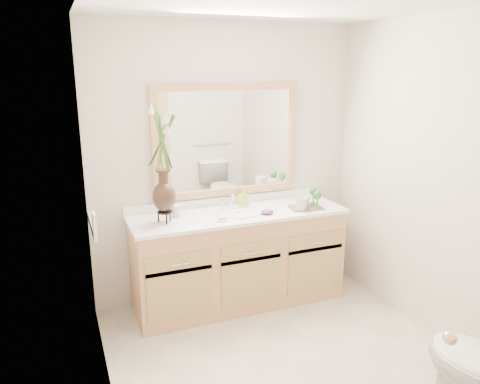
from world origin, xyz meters
name	(u,v)px	position (x,y,z in m)	size (l,w,h in m)	color
floor	(292,367)	(0.00, 0.00, 0.00)	(2.60, 2.60, 0.00)	beige
wall_back	(227,163)	(0.00, 1.30, 1.20)	(2.40, 0.02, 2.40)	beige
wall_front	(463,289)	(0.00, -1.30, 1.20)	(2.40, 0.02, 2.40)	beige
wall_left	(101,225)	(-1.20, 0.00, 1.20)	(0.02, 2.60, 2.40)	beige
wall_right	(444,184)	(1.20, 0.00, 1.20)	(0.02, 2.60, 2.40)	beige
vanity	(239,260)	(0.00, 1.01, 0.40)	(1.80, 0.55, 0.80)	tan
counter	(239,214)	(0.00, 1.01, 0.82)	(1.84, 0.57, 0.03)	white
sink	(239,219)	(0.00, 1.00, 0.78)	(0.38, 0.34, 0.23)	white
mirror	(227,141)	(0.00, 1.28, 1.41)	(1.32, 0.04, 0.97)	white
switch_plate	(94,221)	(-1.19, 0.76, 0.98)	(0.02, 0.12, 0.12)	white
door	(392,350)	(-0.30, -1.29, 1.00)	(0.80, 0.03, 2.00)	tan
flower_vase	(162,147)	(-0.64, 0.99, 1.43)	(0.22, 0.22, 0.88)	black
tumbler	(176,211)	(-0.52, 1.10, 0.88)	(0.08, 0.08, 0.10)	beige
soap_dish	(222,219)	(-0.20, 0.86, 0.84)	(0.10, 0.10, 0.03)	beige
soap_bottle	(243,198)	(0.11, 1.17, 0.90)	(0.07, 0.07, 0.15)	#A3EA37
purple_dish	(267,212)	(0.20, 0.88, 0.85)	(0.11, 0.09, 0.04)	#5B287A
tray	(306,207)	(0.59, 0.91, 0.84)	(0.28, 0.18, 0.01)	brown
mug_left	(301,203)	(0.51, 0.86, 0.90)	(0.11, 0.10, 0.11)	beige
mug_right	(305,200)	(0.60, 0.94, 0.89)	(0.10, 0.09, 0.10)	beige
goblet_front	(317,196)	(0.66, 0.85, 0.95)	(0.07, 0.07, 0.16)	#27762F
goblet_back	(313,192)	(0.70, 0.97, 0.95)	(0.07, 0.07, 0.16)	#27762F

